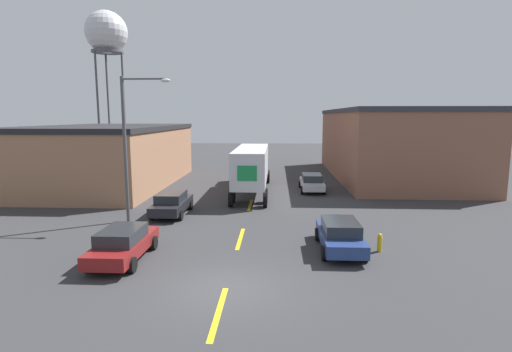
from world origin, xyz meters
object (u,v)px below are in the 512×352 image
object	(u,v)px
parked_car_right_near	(340,235)
parked_car_left_far	(172,203)
street_lamp	(130,139)
parked_car_right_far	(312,182)
parked_car_left_near	(123,243)
water_tower	(106,34)
fire_hydrant	(380,243)
semi_truck	(253,164)

from	to	relation	value
parked_car_right_near	parked_car_left_far	size ratio (longest dim) A/B	1.00
parked_car_right_near	street_lamp	world-z (taller)	street_lamp
parked_car_right_near	parked_car_right_far	xyz separation A→B (m)	(0.00, 15.11, 0.00)
parked_car_left_near	parked_car_right_far	bearing A→B (deg)	60.17
street_lamp	parked_car_left_near	bearing A→B (deg)	-73.93
parked_car_left_far	water_tower	bearing A→B (deg)	118.12
water_tower	street_lamp	bearing A→B (deg)	-65.71
fire_hydrant	parked_car_left_far	bearing A→B (deg)	150.58
parked_car_right_far	water_tower	bearing A→B (deg)	139.01
fire_hydrant	parked_car_right_far	bearing A→B (deg)	96.86
parked_car_right_near	parked_car_left_near	distance (m)	9.86
semi_truck	parked_car_left_near	size ratio (longest dim) A/B	2.85
semi_truck	water_tower	bearing A→B (deg)	132.38
semi_truck	parked_car_right_near	size ratio (longest dim) A/B	2.85
parked_car_right_near	water_tower	xyz separation A→B (m)	(-26.77, 38.37, 16.86)
semi_truck	parked_car_left_near	bearing A→B (deg)	-106.20
parked_car_left_near	fire_hydrant	xyz separation A→B (m)	(11.53, 1.71, -0.33)
water_tower	fire_hydrant	size ratio (longest dim) A/B	23.90
parked_car_right_near	street_lamp	xyz separation A→B (m)	(-11.56, 4.66, 4.19)
parked_car_right_near	water_tower	world-z (taller)	water_tower
semi_truck	fire_hydrant	xyz separation A→B (m)	(6.80, -14.66, -1.90)
parked_car_left_near	street_lamp	bearing A→B (deg)	106.07
fire_hydrant	water_tower	bearing A→B (deg)	126.64
parked_car_left_far	fire_hydrant	world-z (taller)	parked_car_left_far
parked_car_right_near	parked_car_right_far	distance (m)	15.11
parked_car_right_near	parked_car_left_far	distance (m)	11.62
parked_car_left_far	fire_hydrant	distance (m)	13.24
semi_truck	parked_car_left_far	world-z (taller)	semi_truck
parked_car_left_near	fire_hydrant	bearing A→B (deg)	8.43
parked_car_left_far	fire_hydrant	size ratio (longest dim) A/B	5.32
parked_car_right_near	parked_car_left_near	world-z (taller)	same
parked_car_right_far	water_tower	xyz separation A→B (m)	(-26.77, 23.26, 16.86)
semi_truck	parked_car_left_near	xyz separation A→B (m)	(-4.72, -16.37, -1.57)
semi_truck	parked_car_right_near	distance (m)	15.48
semi_truck	water_tower	xyz separation A→B (m)	(-21.80, 23.80, 15.29)
semi_truck	fire_hydrant	bearing A→B (deg)	-65.22
water_tower	parked_car_left_near	bearing A→B (deg)	-66.97
parked_car_right_far	fire_hydrant	xyz separation A→B (m)	(1.83, -15.20, -0.33)
parked_car_right_near	fire_hydrant	bearing A→B (deg)	-2.88
parked_car_left_far	parked_car_right_far	bearing A→B (deg)	41.90
parked_car_right_near	street_lamp	distance (m)	13.15
parked_car_right_near	fire_hydrant	xyz separation A→B (m)	(1.83, -0.09, -0.33)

